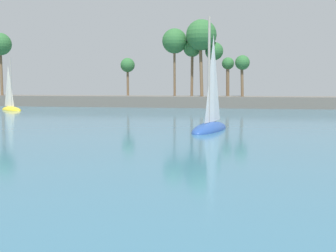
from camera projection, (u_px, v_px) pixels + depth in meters
sea at (224, 111)px, 55.39m from camera, size 220.00×98.71×0.06m
palm_headland at (209, 88)px, 64.62m from camera, size 86.44×6.23×13.66m
sailboat_near_shore at (210, 119)px, 32.85m from camera, size 3.51×6.87×9.55m
sailboat_mid_bay at (11, 105)px, 57.58m from camera, size 5.31×4.65×7.91m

